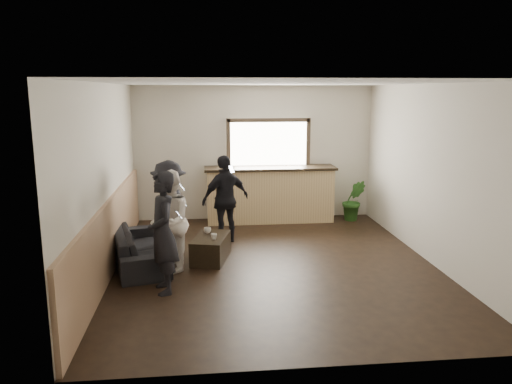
{
  "coord_description": "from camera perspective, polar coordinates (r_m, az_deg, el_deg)",
  "views": [
    {
      "loc": [
        -1.06,
        -7.4,
        2.69
      ],
      "look_at": [
        -0.23,
        0.4,
        1.09
      ],
      "focal_mm": 35.0,
      "sensor_mm": 36.0,
      "label": 1
    }
  ],
  "objects": [
    {
      "name": "person_a",
      "position": [
        6.79,
        -10.6,
        -4.61
      ],
      "size": [
        0.53,
        0.68,
        1.66
      ],
      "rotation": [
        0.0,
        0.0,
        -1.32
      ],
      "color": "black",
      "rests_on": "ground"
    },
    {
      "name": "sofa",
      "position": [
        8.09,
        -13.19,
        -6.21
      ],
      "size": [
        1.14,
        1.97,
        0.54
      ],
      "primitive_type": "imported",
      "rotation": [
        0.0,
        0.0,
        1.81
      ],
      "color": "black",
      "rests_on": "ground"
    },
    {
      "name": "person_d",
      "position": [
        8.92,
        -3.5,
        -0.82
      ],
      "size": [
        1.0,
        0.77,
        1.58
      ],
      "rotation": [
        0.0,
        0.0,
        -2.66
      ],
      "color": "black",
      "rests_on": "ground"
    },
    {
      "name": "cup_b",
      "position": [
        7.9,
        -4.83,
        -5.09
      ],
      "size": [
        0.12,
        0.12,
        0.09
      ],
      "primitive_type": "imported",
      "rotation": [
        0.0,
        0.0,
        2.9
      ],
      "color": "silver",
      "rests_on": "coffee_table"
    },
    {
      "name": "ground",
      "position": [
        7.95,
        2.0,
        -8.28
      ],
      "size": [
        5.0,
        6.0,
        0.01
      ],
      "primitive_type": "cube",
      "color": "black"
    },
    {
      "name": "coffee_table",
      "position": [
        8.13,
        -5.19,
        -6.41
      ],
      "size": [
        0.69,
        0.97,
        0.39
      ],
      "primitive_type": "cube",
      "rotation": [
        0.0,
        0.0,
        -0.24
      ],
      "color": "black",
      "rests_on": "ground"
    },
    {
      "name": "person_c",
      "position": [
        8.4,
        -9.88,
        -1.76
      ],
      "size": [
        0.63,
        1.04,
        1.57
      ],
      "rotation": [
        0.0,
        0.0,
        -1.62
      ],
      "color": "black",
      "rests_on": "ground"
    },
    {
      "name": "person_b",
      "position": [
        7.56,
        -9.89,
        -3.36
      ],
      "size": [
        0.62,
        0.78,
        1.55
      ],
      "rotation": [
        0.0,
        0.0,
        -1.52
      ],
      "color": "silver",
      "rests_on": "ground"
    },
    {
      "name": "room_shell",
      "position": [
        7.51,
        -3.5,
        2.13
      ],
      "size": [
        5.01,
        6.01,
        2.8
      ],
      "color": "silver",
      "rests_on": "ground"
    },
    {
      "name": "potted_plant",
      "position": [
        10.66,
        11.1,
        -0.94
      ],
      "size": [
        0.51,
        0.43,
        0.87
      ],
      "primitive_type": "imported",
      "rotation": [
        0.0,
        0.0,
        -0.11
      ],
      "color": "#2D6623",
      "rests_on": "ground"
    },
    {
      "name": "cup_a",
      "position": [
        8.25,
        -5.57,
        -4.38
      ],
      "size": [
        0.16,
        0.16,
        0.09
      ],
      "primitive_type": "imported",
      "rotation": [
        0.0,
        0.0,
        2.08
      ],
      "color": "silver",
      "rests_on": "coffee_table"
    },
    {
      "name": "bar_counter",
      "position": [
        10.4,
        1.58,
        0.14
      ],
      "size": [
        2.7,
        0.68,
        2.13
      ],
      "color": "tan",
      "rests_on": "ground"
    }
  ]
}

